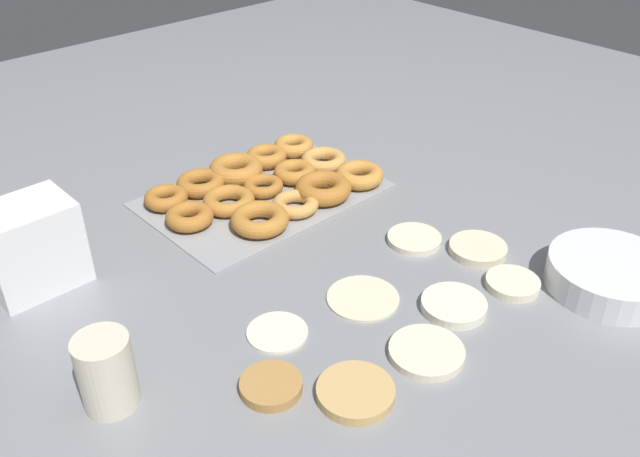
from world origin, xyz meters
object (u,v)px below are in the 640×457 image
Objects in this scene: batter_bowl at (611,274)px; pancake_0 at (454,305)px; pancake_8 at (478,249)px; pancake_4 at (414,239)px; pancake_6 at (513,283)px; pancake_3 at (277,331)px; pancake_1 at (363,297)px; paper_cup at (106,372)px; pancake_2 at (356,392)px; pancake_5 at (426,352)px; container_stack at (31,246)px; donut_tray at (267,185)px; pancake_7 at (271,386)px.

pancake_0 is at bearing -30.19° from batter_bowl.
pancake_8 is 0.22m from batter_bowl.
pancake_8 is 0.50× the size of batter_bowl.
pancake_4 is 0.20m from pancake_6.
pancake_1 is at bearing 169.02° from pancake_3.
paper_cup is at bearing -24.25° from batter_bowl.
pancake_3 is at bearing -91.06° from pancake_2.
pancake_0 reaches higher than pancake_5.
pancake_2 is 0.17m from pancake_3.
pancake_6 is (-0.12, 0.03, -0.00)m from pancake_0.
pancake_4 is 0.89× the size of pancake_5.
container_stack is at bearing -47.56° from pancake_1.
container_stack is at bearing -69.05° from pancake_2.
pancake_6 is 0.61× the size of container_stack.
pancake_0 is 0.27m from batter_bowl.
pancake_5 is (-0.13, 0.18, 0.00)m from pancake_3.
container_stack is at bearing -2.87° from donut_tray.
pancake_2 is 0.23× the size of donut_tray.
pancake_3 is at bearing 119.59° from container_stack.
container_stack is (0.21, -0.54, 0.07)m from pancake_2.
paper_cup is (0.65, -0.12, 0.05)m from pancake_8.
pancake_1 is (0.09, -0.12, -0.00)m from pancake_0.
pancake_5 is 0.65m from container_stack.
pancake_0 is 0.53m from paper_cup.
pancake_5 is 1.28× the size of pancake_7.
paper_cup reaches higher than pancake_5.
donut_tray reaches higher than pancake_4.
pancake_8 is (-0.41, -0.09, 0.00)m from pancake_2.
pancake_8 is (-0.27, -0.11, 0.00)m from pancake_5.
container_stack is at bearing -43.46° from batter_bowl.
pancake_0 is 1.06× the size of pancake_4.
paper_cup is (0.25, -0.22, 0.05)m from pancake_2.
container_stack reaches higher than pancake_4.
pancake_3 is (0.24, -0.15, -0.00)m from pancake_0.
pancake_8 is at bearing 169.40° from pancake_1.
donut_tray is 0.60m from paper_cup.
batter_bowl reaches higher than pancake_2.
pancake_2 is 0.97× the size of pancake_5.
paper_cup reaches higher than pancake_3.
container_stack reaches higher than pancake_6.
pancake_2 is 0.73× the size of container_stack.
pancake_0 is at bearing -14.40° from pancake_6.
paper_cup reaches higher than pancake_6.
pancake_3 is 0.45× the size of batter_bowl.
batter_bowl reaches higher than pancake_6.
pancake_0 is 0.50× the size of batter_bowl.
pancake_2 is at bearing -0.97° from pancake_6.
container_stack is at bearing -43.72° from pancake_6.
container_stack reaches higher than paper_cup.
pancake_4 is (-0.35, -0.02, 0.00)m from pancake_3.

